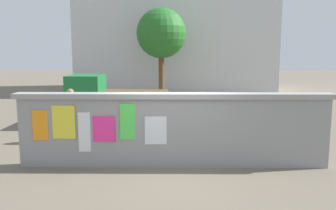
{
  "coord_description": "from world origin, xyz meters",
  "views": [
    {
      "loc": [
        -0.04,
        -8.45,
        2.81
      ],
      "look_at": [
        -0.16,
        2.0,
        1.18
      ],
      "focal_mm": 38.91,
      "sensor_mm": 36.0,
      "label": 1
    }
  ],
  "objects_px": {
    "bicycle_near": "(198,134)",
    "tree_roadside": "(161,34)",
    "motorcycle": "(246,117)",
    "person_walking": "(71,110)",
    "person_bystander": "(95,116)",
    "auto_rickshaw_truck": "(113,101)"
  },
  "relations": [
    {
      "from": "bicycle_near",
      "to": "person_bystander",
      "type": "relative_size",
      "value": 1.05
    },
    {
      "from": "motorcycle",
      "to": "tree_roadside",
      "type": "xyz_separation_m",
      "value": [
        -3.12,
        7.63,
        3.13
      ]
    },
    {
      "from": "motorcycle",
      "to": "person_walking",
      "type": "bearing_deg",
      "value": -164.73
    },
    {
      "from": "tree_roadside",
      "to": "auto_rickshaw_truck",
      "type": "bearing_deg",
      "value": -103.38
    },
    {
      "from": "person_bystander",
      "to": "tree_roadside",
      "type": "distance_m",
      "value": 10.68
    },
    {
      "from": "bicycle_near",
      "to": "tree_roadside",
      "type": "xyz_separation_m",
      "value": [
        -1.34,
        9.63,
        3.23
      ]
    },
    {
      "from": "bicycle_near",
      "to": "person_walking",
      "type": "height_order",
      "value": "person_walking"
    },
    {
      "from": "motorcycle",
      "to": "person_bystander",
      "type": "xyz_separation_m",
      "value": [
        -4.63,
        -2.61,
        0.52
      ]
    },
    {
      "from": "motorcycle",
      "to": "person_walking",
      "type": "distance_m",
      "value": 5.82
    },
    {
      "from": "motorcycle",
      "to": "bicycle_near",
      "type": "height_order",
      "value": "bicycle_near"
    },
    {
      "from": "bicycle_near",
      "to": "person_walking",
      "type": "bearing_deg",
      "value": 172.83
    },
    {
      "from": "motorcycle",
      "to": "person_bystander",
      "type": "bearing_deg",
      "value": -150.58
    },
    {
      "from": "person_walking",
      "to": "person_bystander",
      "type": "relative_size",
      "value": 1.0
    },
    {
      "from": "auto_rickshaw_truck",
      "to": "tree_roadside",
      "type": "height_order",
      "value": "tree_roadside"
    },
    {
      "from": "motorcycle",
      "to": "person_walking",
      "type": "relative_size",
      "value": 1.16
    },
    {
      "from": "tree_roadside",
      "to": "bicycle_near",
      "type": "bearing_deg",
      "value": -82.1
    },
    {
      "from": "bicycle_near",
      "to": "person_walking",
      "type": "relative_size",
      "value": 1.05
    },
    {
      "from": "person_bystander",
      "to": "tree_roadside",
      "type": "bearing_deg",
      "value": 81.6
    },
    {
      "from": "auto_rickshaw_truck",
      "to": "tree_roadside",
      "type": "bearing_deg",
      "value": 76.62
    },
    {
      "from": "bicycle_near",
      "to": "person_bystander",
      "type": "bearing_deg",
      "value": -167.98
    },
    {
      "from": "person_bystander",
      "to": "tree_roadside",
      "type": "xyz_separation_m",
      "value": [
        1.51,
        10.24,
        2.61
      ]
    },
    {
      "from": "auto_rickshaw_truck",
      "to": "tree_roadside",
      "type": "xyz_separation_m",
      "value": [
        1.59,
        6.68,
        2.69
      ]
    }
  ]
}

